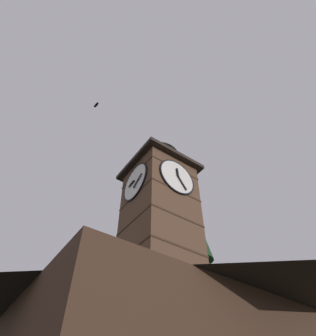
{
  "coord_description": "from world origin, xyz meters",
  "views": [
    {
      "loc": [
        7.63,
        8.44,
        1.39
      ],
      "look_at": [
        -0.19,
        -2.66,
        15.22
      ],
      "focal_mm": 31.37,
      "sensor_mm": 36.0,
      "label": 1
    }
  ],
  "objects_px": {
    "moon": "(122,319)",
    "flying_bird_high": "(96,105)",
    "pine_tree_behind": "(124,325)",
    "clock_tower": "(159,202)"
  },
  "relations": [
    {
      "from": "clock_tower",
      "to": "pine_tree_behind",
      "type": "distance_m",
      "value": 7.04
    },
    {
      "from": "pine_tree_behind",
      "to": "moon",
      "type": "xyz_separation_m",
      "value": [
        -16.87,
        -31.31,
        11.95
      ]
    },
    {
      "from": "moon",
      "to": "flying_bird_high",
      "type": "height_order",
      "value": "flying_bird_high"
    },
    {
      "from": "pine_tree_behind",
      "to": "flying_bird_high",
      "type": "xyz_separation_m",
      "value": [
        5.1,
        1.71,
        15.37
      ]
    },
    {
      "from": "pine_tree_behind",
      "to": "flying_bird_high",
      "type": "relative_size",
      "value": 32.43
    },
    {
      "from": "clock_tower",
      "to": "flying_bird_high",
      "type": "relative_size",
      "value": 17.95
    },
    {
      "from": "moon",
      "to": "clock_tower",
      "type": "bearing_deg",
      "value": 63.73
    },
    {
      "from": "pine_tree_behind",
      "to": "flying_bird_high",
      "type": "distance_m",
      "value": 16.28
    },
    {
      "from": "moon",
      "to": "flying_bird_high",
      "type": "distance_m",
      "value": 39.81
    },
    {
      "from": "clock_tower",
      "to": "flying_bird_high",
      "type": "distance_m",
      "value": 11.47
    }
  ]
}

